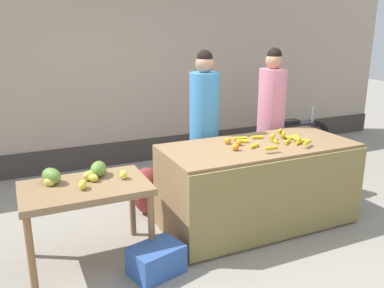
# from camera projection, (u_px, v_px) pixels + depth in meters

# --- Properties ---
(ground_plane) EXTENTS (24.00, 24.00, 0.00)m
(ground_plane) POSITION_uv_depth(u_px,v_px,m) (214.00, 232.00, 4.25)
(ground_plane) COLOR gray
(market_wall_back) EXTENTS (9.72, 0.23, 3.23)m
(market_wall_back) POSITION_uv_depth(u_px,v_px,m) (134.00, 61.00, 6.14)
(market_wall_back) COLOR tan
(market_wall_back) RESTS_ON ground
(fruit_stall_counter) EXTENTS (2.04, 0.94, 0.90)m
(fruit_stall_counter) POSITION_uv_depth(u_px,v_px,m) (258.00, 185.00, 4.32)
(fruit_stall_counter) COLOR olive
(fruit_stall_counter) RESTS_ON ground
(side_table_wooden) EXTENTS (1.10, 0.70, 0.75)m
(side_table_wooden) POSITION_uv_depth(u_px,v_px,m) (86.00, 195.00, 3.55)
(side_table_wooden) COLOR olive
(side_table_wooden) RESTS_ON ground
(banana_bunch_pile) EXTENTS (0.75, 0.71, 0.07)m
(banana_bunch_pile) POSITION_uv_depth(u_px,v_px,m) (278.00, 139.00, 4.29)
(banana_bunch_pile) COLOR gold
(banana_bunch_pile) RESTS_ON fruit_stall_counter
(orange_pile) EXTENTS (0.19, 0.31, 0.07)m
(orange_pile) POSITION_uv_depth(u_px,v_px,m) (234.00, 143.00, 4.11)
(orange_pile) COLOR orange
(orange_pile) RESTS_ON fruit_stall_counter
(mango_papaya_pile) EXTENTS (0.75, 0.51, 0.14)m
(mango_papaya_pile) POSITION_uv_depth(u_px,v_px,m) (80.00, 174.00, 3.63)
(mango_papaya_pile) COLOR #DCDE3F
(mango_papaya_pile) RESTS_ON side_table_wooden
(vendor_woman_blue_shirt) EXTENTS (0.34, 0.34, 1.84)m
(vendor_woman_blue_shirt) POSITION_uv_depth(u_px,v_px,m) (204.00, 130.00, 4.69)
(vendor_woman_blue_shirt) COLOR #33333D
(vendor_woman_blue_shirt) RESTS_ON ground
(vendor_woman_pink_shirt) EXTENTS (0.34, 0.34, 1.84)m
(vendor_woman_pink_shirt) POSITION_uv_depth(u_px,v_px,m) (271.00, 122.00, 5.07)
(vendor_woman_pink_shirt) COLOR #33333D
(vendor_woman_pink_shirt) RESTS_ON ground
(parked_motorcycle) EXTENTS (1.60, 0.18, 0.88)m
(parked_motorcycle) POSITION_uv_depth(u_px,v_px,m) (290.00, 139.00, 6.28)
(parked_motorcycle) COLOR black
(parked_motorcycle) RESTS_ON ground
(produce_crate) EXTENTS (0.51, 0.43, 0.26)m
(produce_crate) POSITION_uv_depth(u_px,v_px,m) (156.00, 260.00, 3.50)
(produce_crate) COLOR #3359A5
(produce_crate) RESTS_ON ground
(produce_sack) EXTENTS (0.45, 0.41, 0.56)m
(produce_sack) POSITION_uv_depth(u_px,v_px,m) (147.00, 191.00, 4.60)
(produce_sack) COLOR maroon
(produce_sack) RESTS_ON ground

